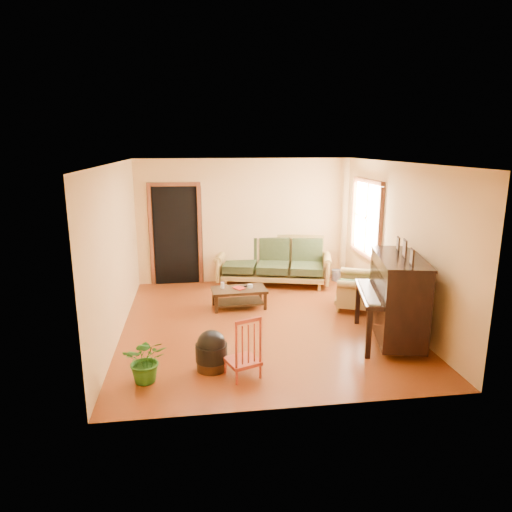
{
  "coord_description": "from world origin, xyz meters",
  "views": [
    {
      "loc": [
        -1.08,
        -6.96,
        2.87
      ],
      "look_at": [
        -0.08,
        0.2,
        1.1
      ],
      "focal_mm": 32.0,
      "sensor_mm": 36.0,
      "label": 1
    }
  ],
  "objects": [
    {
      "name": "sofa",
      "position": [
        0.55,
        2.14,
        0.5
      ],
      "size": [
        2.49,
        1.52,
        0.99
      ],
      "primitive_type": "cube",
      "rotation": [
        0.0,
        0.0,
        -0.25
      ],
      "color": "olive",
      "rests_on": "floor"
    },
    {
      "name": "doorway",
      "position": [
        -1.45,
        2.48,
        1.02
      ],
      "size": [
        1.08,
        0.16,
        2.05
      ],
      "primitive_type": "cube",
      "color": "black",
      "rests_on": "floor"
    },
    {
      "name": "armchair",
      "position": [
        1.81,
        0.52,
        0.46
      ],
      "size": [
        1.16,
        1.19,
        0.92
      ],
      "primitive_type": "cube",
      "rotation": [
        0.0,
        0.0,
        -0.39
      ],
      "color": "olive",
      "rests_on": "floor"
    },
    {
      "name": "floor",
      "position": [
        0.0,
        0.0,
        0.0
      ],
      "size": [
        5.0,
        5.0,
        0.0
      ],
      "primitive_type": "plane",
      "color": "#5F250C",
      "rests_on": "ground"
    },
    {
      "name": "footstool",
      "position": [
        -0.9,
        -1.46,
        0.2
      ],
      "size": [
        0.43,
        0.43,
        0.4
      ],
      "primitive_type": "cylinder",
      "rotation": [
        0.0,
        0.0,
        -0.02
      ],
      "color": "black",
      "rests_on": "floor"
    },
    {
      "name": "book",
      "position": [
        -0.37,
        0.77,
        0.36
      ],
      "size": [
        0.24,
        0.26,
        0.02
      ],
      "primitive_type": "imported",
      "rotation": [
        0.0,
        0.0,
        0.58
      ],
      "color": "maroon",
      "rests_on": "coffee_table"
    },
    {
      "name": "remote",
      "position": [
        -0.14,
        0.94,
        0.36
      ],
      "size": [
        0.14,
        0.07,
        0.01
      ],
      "primitive_type": "cube",
      "rotation": [
        0.0,
        0.0,
        0.23
      ],
      "color": "black",
      "rests_on": "coffee_table"
    },
    {
      "name": "candle",
      "position": [
        -0.6,
        0.89,
        0.41
      ],
      "size": [
        0.08,
        0.08,
        0.11
      ],
      "primitive_type": "cylinder",
      "rotation": [
        0.0,
        0.0,
        0.31
      ],
      "color": "white",
      "rests_on": "coffee_table"
    },
    {
      "name": "window",
      "position": [
        2.21,
        1.3,
        1.5
      ],
      "size": [
        0.12,
        1.36,
        1.46
      ],
      "primitive_type": "cube",
      "color": "white",
      "rests_on": "right_wall"
    },
    {
      "name": "red_chair",
      "position": [
        -0.52,
        -1.69,
        0.41
      ],
      "size": [
        0.51,
        0.53,
        0.82
      ],
      "primitive_type": "cube",
      "rotation": [
        0.0,
        0.0,
        0.36
      ],
      "color": "maroon",
      "rests_on": "floor"
    },
    {
      "name": "coffee_table",
      "position": [
        -0.31,
        0.82,
        0.18
      ],
      "size": [
        1.01,
        0.59,
        0.35
      ],
      "primitive_type": "cube",
      "rotation": [
        0.0,
        0.0,
        0.06
      ],
      "color": "black",
      "rests_on": "floor"
    },
    {
      "name": "piano",
      "position": [
        1.86,
        -0.94,
        0.65
      ],
      "size": [
        1.19,
        1.63,
        1.3
      ],
      "primitive_type": "cube",
      "rotation": [
        0.0,
        0.0,
        -0.24
      ],
      "color": "black",
      "rests_on": "floor"
    },
    {
      "name": "ceramic_crock",
      "position": [
        1.95,
        2.21,
        0.12
      ],
      "size": [
        0.21,
        0.21,
        0.24
      ],
      "primitive_type": "cylinder",
      "rotation": [
        0.0,
        0.0,
        0.14
      ],
      "color": "#304A92",
      "rests_on": "floor"
    },
    {
      "name": "leaning_frame",
      "position": [
        1.59,
        2.38,
        0.32
      ],
      "size": [
        0.48,
        0.11,
        0.64
      ],
      "primitive_type": "cube",
      "rotation": [
        0.0,
        0.0,
        0.02
      ],
      "color": "gold",
      "rests_on": "floor"
    },
    {
      "name": "potted_plant",
      "position": [
        -1.71,
        -1.67,
        0.29
      ],
      "size": [
        0.54,
        0.47,
        0.59
      ],
      "primitive_type": "imported",
      "rotation": [
        0.0,
        0.0,
        -0.03
      ],
      "color": "#26611B",
      "rests_on": "floor"
    },
    {
      "name": "glass_jar",
      "position": [
        -0.1,
        0.84,
        0.39
      ],
      "size": [
        0.12,
        0.12,
        0.06
      ],
      "primitive_type": "cylinder",
      "rotation": [
        0.0,
        0.0,
        0.28
      ],
      "color": "silver",
      "rests_on": "coffee_table"
    }
  ]
}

